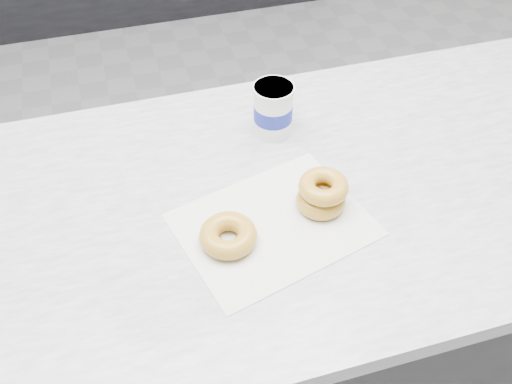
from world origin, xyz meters
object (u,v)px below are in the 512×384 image
at_px(donut_single, 228,235).
at_px(donut_stack, 322,193).
at_px(counter, 258,321).
at_px(coffee_cup, 273,109).

distance_m(donut_single, donut_stack, 0.20).
bearing_deg(donut_stack, counter, 153.39).
bearing_deg(donut_stack, donut_single, -168.67).
distance_m(counter, donut_stack, 0.50).
distance_m(donut_single, coffee_cup, 0.33).
xyz_separation_m(counter, donut_single, (-0.08, -0.09, 0.47)).
height_order(donut_stack, coffee_cup, coffee_cup).
xyz_separation_m(donut_stack, coffee_cup, (-0.02, 0.24, 0.03)).
bearing_deg(donut_single, donut_stack, 11.33).
distance_m(donut_stack, coffee_cup, 0.24).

